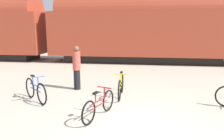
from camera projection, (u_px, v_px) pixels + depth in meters
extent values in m
plane|color=#B2A893|center=(135.00, 129.00, 5.44)|extent=(80.00, 80.00, 0.00)
cube|color=black|center=(140.00, 58.00, 16.00)|extent=(10.82, 2.26, 0.55)
cube|color=#9E3823|center=(141.00, 34.00, 15.66)|extent=(12.88, 3.01, 3.04)
cylinder|color=#9E3823|center=(141.00, 12.00, 15.37)|extent=(11.85, 2.86, 2.86)
cube|color=#4C4238|center=(140.00, 63.00, 15.35)|extent=(52.28, 0.07, 0.01)
cube|color=#4C4238|center=(140.00, 60.00, 16.75)|extent=(52.28, 0.07, 0.01)
torus|color=black|center=(108.00, 100.00, 6.60)|extent=(0.26, 0.64, 0.66)
torus|color=black|center=(89.00, 113.00, 5.64)|extent=(0.26, 0.64, 0.66)
cylinder|color=#A31E23|center=(99.00, 100.00, 6.09)|extent=(0.34, 0.92, 0.04)
cylinder|color=#A31E23|center=(99.00, 105.00, 6.11)|extent=(0.32, 0.84, 0.04)
cylinder|color=#A31E23|center=(96.00, 98.00, 5.89)|extent=(0.04, 0.04, 0.27)
cube|color=black|center=(95.00, 93.00, 5.87)|extent=(0.14, 0.22, 0.05)
cylinder|color=#A31E23|center=(104.00, 92.00, 6.32)|extent=(0.04, 0.04, 0.30)
cylinder|color=#A31E23|center=(104.00, 87.00, 6.29)|extent=(0.45, 0.18, 0.03)
torus|color=black|center=(42.00, 94.00, 7.11)|extent=(0.59, 0.52, 0.73)
torus|color=black|center=(30.00, 88.00, 7.85)|extent=(0.59, 0.52, 0.73)
cylinder|color=#3351B7|center=(35.00, 85.00, 7.45)|extent=(0.69, 0.60, 0.04)
cylinder|color=#3351B7|center=(35.00, 90.00, 7.47)|extent=(0.63, 0.55, 0.04)
cylinder|color=#3351B7|center=(33.00, 80.00, 7.54)|extent=(0.04, 0.04, 0.31)
cube|color=black|center=(33.00, 76.00, 7.52)|extent=(0.20, 0.19, 0.05)
cylinder|color=#3351B7|center=(38.00, 82.00, 7.21)|extent=(0.04, 0.04, 0.34)
cylinder|color=#3351B7|center=(38.00, 77.00, 7.18)|extent=(0.33, 0.37, 0.03)
torus|color=black|center=(119.00, 91.00, 7.49)|extent=(0.05, 0.74, 0.74)
torus|color=black|center=(122.00, 83.00, 8.48)|extent=(0.05, 0.74, 0.74)
cylinder|color=gold|center=(121.00, 82.00, 7.95)|extent=(0.04, 0.89, 0.04)
cylinder|color=gold|center=(121.00, 86.00, 7.98)|extent=(0.04, 0.81, 0.04)
cylinder|color=gold|center=(121.00, 76.00, 8.09)|extent=(0.04, 0.04, 0.31)
cube|color=black|center=(121.00, 72.00, 8.06)|extent=(0.08, 0.20, 0.05)
cylinder|color=gold|center=(120.00, 79.00, 7.65)|extent=(0.04, 0.04, 0.34)
cylinder|color=gold|center=(120.00, 74.00, 7.61)|extent=(0.46, 0.03, 0.03)
cylinder|color=black|center=(77.00, 80.00, 8.90)|extent=(0.27, 0.27, 0.81)
cylinder|color=#CC4C3D|center=(76.00, 61.00, 8.75)|extent=(0.31, 0.31, 0.75)
sphere|color=brown|center=(76.00, 49.00, 8.66)|extent=(0.22, 0.22, 0.22)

